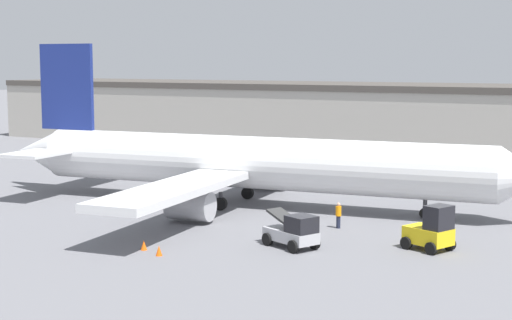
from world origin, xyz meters
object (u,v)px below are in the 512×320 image
(safety_cone_far, at_px, (159,251))
(safety_cone_near, at_px, (144,245))
(ground_crew_worker, at_px, (338,215))
(airplane, at_px, (243,162))
(baggage_tug, at_px, (432,230))
(belt_loader_truck, at_px, (294,231))

(safety_cone_far, bearing_deg, safety_cone_near, 157.07)
(safety_cone_near, relative_size, safety_cone_far, 1.00)
(ground_crew_worker, distance_m, safety_cone_near, 12.57)
(airplane, distance_m, baggage_tug, 17.37)
(airplane, distance_m, safety_cone_near, 14.86)
(airplane, height_order, ground_crew_worker, airplane)
(airplane, distance_m, ground_crew_worker, 10.22)
(airplane, bearing_deg, belt_loader_truck, -54.96)
(belt_loader_truck, bearing_deg, safety_cone_far, -113.95)
(airplane, bearing_deg, baggage_tug, -30.50)
(ground_crew_worker, relative_size, safety_cone_near, 2.93)
(ground_crew_worker, xyz_separation_m, baggage_tug, (6.70, -2.86, 0.26))
(airplane, xyz_separation_m, baggage_tug, (15.84, -6.86, -1.97))
(belt_loader_truck, xyz_separation_m, safety_cone_near, (-6.92, -4.41, -0.66))
(baggage_tug, relative_size, safety_cone_near, 5.25)
(airplane, bearing_deg, safety_cone_near, -88.63)
(airplane, height_order, safety_cone_far, airplane)
(baggage_tug, bearing_deg, safety_cone_near, -129.72)
(baggage_tug, height_order, safety_cone_near, baggage_tug)
(baggage_tug, bearing_deg, safety_cone_far, -124.82)
(ground_crew_worker, height_order, safety_cone_far, ground_crew_worker)
(belt_loader_truck, height_order, safety_cone_near, belt_loader_truck)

